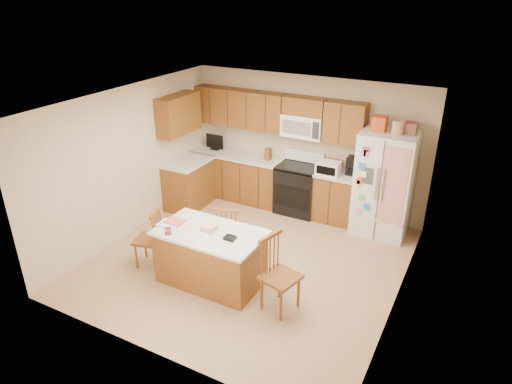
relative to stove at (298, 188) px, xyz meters
The scene contains 9 objects.
ground 1.99m from the stove, 90.00° to the right, with size 4.50×4.50×0.00m, color #A0785A.
room_shell 2.16m from the stove, 90.00° to the right, with size 4.60×4.60×2.52m.
cabinetry 1.09m from the stove, behind, with size 3.36×1.56×2.15m.
stove is the anchor object (origin of this frame).
refrigerator 1.63m from the stove, ahead, with size 0.90×0.79×2.04m.
island 2.68m from the stove, 94.72° to the right, with size 1.54×0.89×0.92m.
windsor_chair_left 3.01m from the stove, 115.13° to the right, with size 0.48×0.49×0.93m.
windsor_chair_back 2.06m from the stove, 98.08° to the right, with size 0.50×0.49×0.94m.
windsor_chair_right 2.89m from the stove, 72.03° to the right, with size 0.53×0.55×1.06m.
Camera 1 is at (2.93, -5.30, 3.98)m, focal length 32.00 mm.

